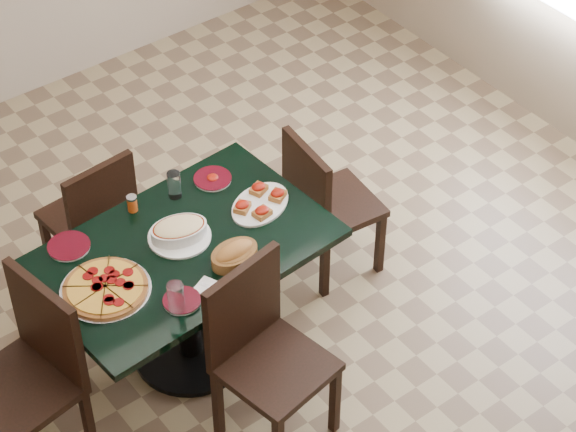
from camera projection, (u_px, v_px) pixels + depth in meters
floor at (274, 351)px, 5.69m from camera, size 5.50×5.50×0.00m
main_table at (184, 274)px, 5.30m from camera, size 1.41×0.96×0.75m
chair_far at (94, 215)px, 5.75m from camera, size 0.43×0.43×0.85m
chair_near at (261, 346)px, 5.02m from camera, size 0.51×0.51×0.95m
chair_right at (323, 200)px, 5.80m from camera, size 0.45×0.45×0.88m
chair_left at (32, 367)px, 4.90m from camera, size 0.53×0.53×0.98m
pepperoni_pizza at (105, 288)px, 4.96m from camera, size 0.41×0.41×0.04m
lasagna_casserole at (179, 231)px, 5.19m from camera, size 0.30×0.30×0.09m
bread_basket at (234, 254)px, 5.08m from camera, size 0.25×0.18×0.10m
bruschetta_platter at (260, 202)px, 5.37m from camera, size 0.41×0.34×0.05m
side_plate_near at (182, 301)px, 4.91m from camera, size 0.17×0.17×0.02m
side_plate_far_r at (213, 179)px, 5.52m from camera, size 0.19×0.19×0.03m
side_plate_far_l at (69, 246)px, 5.17m from camera, size 0.20×0.20×0.02m
napkin_setting at (209, 291)px, 4.97m from camera, size 0.18×0.18×0.01m
water_glass_a at (174, 185)px, 5.39m from camera, size 0.07×0.07×0.14m
water_glass_b at (176, 298)px, 4.83m from camera, size 0.07×0.07×0.16m
pepper_shaker at (132, 203)px, 5.33m from camera, size 0.05×0.05×0.09m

